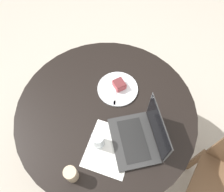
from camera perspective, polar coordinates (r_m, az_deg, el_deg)
ground_plane at (r=2.04m, az=-1.08°, el=-12.52°), size 12.00×12.00×0.00m
dining_table at (r=1.50m, az=-1.44°, el=-5.91°), size 1.14×1.14×0.71m
paper_document at (r=1.29m, az=-0.75°, el=-13.48°), size 0.38×0.37×0.00m
plate at (r=1.45m, az=1.49°, el=1.93°), size 0.27×0.27×0.01m
cake_slice at (r=1.43m, az=1.91°, el=3.02°), size 0.08×0.09×0.05m
fork at (r=1.41m, az=0.78°, el=0.04°), size 0.13×0.14×0.00m
coffee_glass at (r=1.21m, az=-10.60°, el=-19.44°), size 0.07×0.07×0.11m
water_glass at (r=1.25m, az=-3.65°, el=-11.41°), size 0.07×0.07×0.11m
laptop at (r=1.27m, az=7.22°, el=-10.62°), size 0.37×0.40×0.25m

